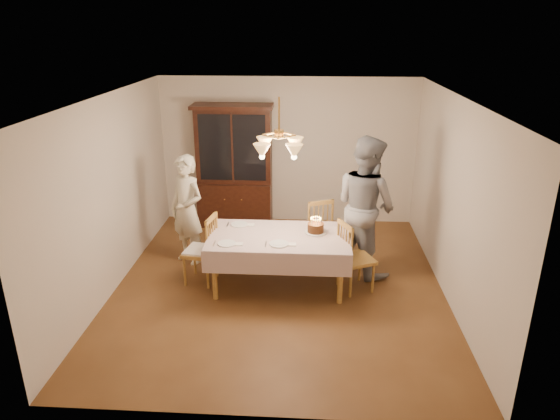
# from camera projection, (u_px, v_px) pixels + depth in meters

# --- Properties ---
(ground) EXTENTS (5.00, 5.00, 0.00)m
(ground) POSITION_uv_depth(u_px,v_px,m) (279.00, 285.00, 6.99)
(ground) COLOR #543218
(ground) RESTS_ON ground
(room_shell) EXTENTS (5.00, 5.00, 5.00)m
(room_shell) POSITION_uv_depth(u_px,v_px,m) (279.00, 177.00, 6.44)
(room_shell) COLOR white
(room_shell) RESTS_ON ground
(dining_table) EXTENTS (1.90, 1.10, 0.76)m
(dining_table) POSITION_uv_depth(u_px,v_px,m) (279.00, 240.00, 6.75)
(dining_table) COLOR olive
(dining_table) RESTS_ON ground
(china_hutch) EXTENTS (1.38, 0.54, 2.16)m
(china_hutch) POSITION_uv_depth(u_px,v_px,m) (235.00, 168.00, 8.79)
(china_hutch) COLOR black
(china_hutch) RESTS_ON ground
(chair_far_side) EXTENTS (0.57, 0.56, 1.00)m
(chair_far_side) POSITION_uv_depth(u_px,v_px,m) (315.00, 231.00, 7.66)
(chair_far_side) COLOR olive
(chair_far_side) RESTS_ON ground
(chair_left_end) EXTENTS (0.49, 0.51, 1.00)m
(chair_left_end) POSITION_uv_depth(u_px,v_px,m) (201.00, 252.00, 6.95)
(chair_left_end) COLOR olive
(chair_left_end) RESTS_ON ground
(chair_right_end) EXTENTS (0.56, 0.57, 1.00)m
(chair_right_end) POSITION_uv_depth(u_px,v_px,m) (355.00, 260.00, 6.74)
(chair_right_end) COLOR olive
(chair_right_end) RESTS_ON ground
(elderly_woman) EXTENTS (0.73, 0.66, 1.67)m
(elderly_woman) POSITION_uv_depth(u_px,v_px,m) (187.00, 210.00, 7.43)
(elderly_woman) COLOR #EEE6C9
(elderly_woman) RESTS_ON ground
(adult_in_grey) EXTENTS (1.20, 1.24, 2.02)m
(adult_in_grey) POSITION_uv_depth(u_px,v_px,m) (365.00, 205.00, 7.10)
(adult_in_grey) COLOR slate
(adult_in_grey) RESTS_ON ground
(birthday_cake) EXTENTS (0.30, 0.30, 0.22)m
(birthday_cake) POSITION_uv_depth(u_px,v_px,m) (316.00, 228.00, 6.79)
(birthday_cake) COLOR white
(birthday_cake) RESTS_ON dining_table
(place_setting_near_left) EXTENTS (0.38, 0.23, 0.02)m
(place_setting_near_left) POSITION_uv_depth(u_px,v_px,m) (228.00, 244.00, 6.46)
(place_setting_near_left) COLOR white
(place_setting_near_left) RESTS_ON dining_table
(place_setting_near_right) EXTENTS (0.40, 0.25, 0.02)m
(place_setting_near_right) POSITION_uv_depth(u_px,v_px,m) (280.00, 244.00, 6.45)
(place_setting_near_right) COLOR white
(place_setting_near_right) RESTS_ON dining_table
(place_setting_far_left) EXTENTS (0.39, 0.24, 0.02)m
(place_setting_far_left) POSITION_uv_depth(u_px,v_px,m) (240.00, 224.00, 7.07)
(place_setting_far_left) COLOR white
(place_setting_far_left) RESTS_ON dining_table
(chandelier) EXTENTS (0.62, 0.62, 0.73)m
(chandelier) POSITION_uv_depth(u_px,v_px,m) (279.00, 147.00, 6.30)
(chandelier) COLOR #BF8C3F
(chandelier) RESTS_ON ground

